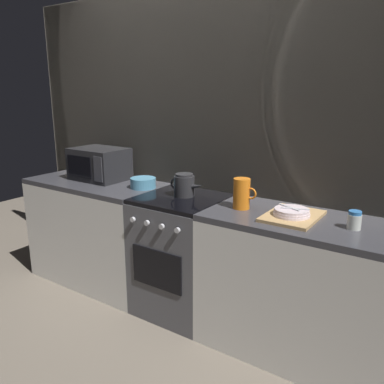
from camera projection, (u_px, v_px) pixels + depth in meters
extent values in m
plane|color=#6B6054|center=(182.00, 308.00, 3.08)|extent=(8.00, 8.00, 0.00)
cube|color=#A39989|center=(206.00, 150.00, 3.04)|extent=(3.60, 0.05, 2.40)
cube|color=beige|center=(204.00, 151.00, 3.02)|extent=(3.58, 0.01, 2.39)
cube|color=silver|center=(99.00, 233.00, 3.46)|extent=(1.20, 0.60, 0.86)
cube|color=#38383D|center=(96.00, 183.00, 3.35)|extent=(1.20, 0.60, 0.04)
cube|color=#4C4C51|center=(182.00, 256.00, 2.97)|extent=(0.60, 0.60, 0.87)
cube|color=black|center=(182.00, 199.00, 2.86)|extent=(0.59, 0.59, 0.03)
cube|color=black|center=(157.00, 269.00, 2.72)|extent=(0.42, 0.01, 0.28)
cylinder|color=#B7B7BC|center=(133.00, 220.00, 2.73)|extent=(0.04, 0.02, 0.04)
cylinder|color=#B7B7BC|center=(147.00, 223.00, 2.67)|extent=(0.04, 0.02, 0.04)
cylinder|color=#B7B7BC|center=(162.00, 227.00, 2.60)|extent=(0.04, 0.02, 0.04)
cylinder|color=#B7B7BC|center=(177.00, 230.00, 2.53)|extent=(0.04, 0.02, 0.04)
cube|color=silver|center=(298.00, 290.00, 2.49)|extent=(1.20, 0.60, 0.86)
cube|color=#38383D|center=(303.00, 222.00, 2.37)|extent=(1.20, 0.60, 0.04)
cube|color=black|center=(100.00, 164.00, 3.38)|extent=(0.46, 0.34, 0.27)
cube|color=black|center=(79.00, 166.00, 3.27)|extent=(0.28, 0.01, 0.17)
cube|color=#333338|center=(98.00, 169.00, 3.15)|extent=(0.09, 0.01, 0.21)
cylinder|color=#262628|center=(184.00, 186.00, 2.86)|extent=(0.15, 0.15, 0.15)
cylinder|color=#262628|center=(184.00, 175.00, 2.84)|extent=(0.13, 0.13, 0.02)
cone|color=#262628|center=(197.00, 186.00, 2.80)|extent=(0.10, 0.04, 0.05)
torus|color=#262628|center=(175.00, 183.00, 2.90)|extent=(0.08, 0.01, 0.08)
cylinder|color=teal|center=(143.00, 183.00, 3.11)|extent=(0.20, 0.20, 0.08)
cylinder|color=orange|center=(242.00, 194.00, 2.56)|extent=(0.11, 0.11, 0.20)
torus|color=orange|center=(251.00, 194.00, 2.52)|extent=(0.08, 0.01, 0.08)
cube|color=tan|center=(292.00, 216.00, 2.39)|extent=(0.30, 0.40, 0.02)
cylinder|color=silver|center=(291.00, 214.00, 2.37)|extent=(0.22, 0.22, 0.01)
cylinder|color=silver|center=(292.00, 212.00, 2.37)|extent=(0.21, 0.21, 0.01)
cylinder|color=silver|center=(292.00, 210.00, 2.37)|extent=(0.21, 0.21, 0.01)
cylinder|color=silver|center=(295.00, 209.00, 2.35)|extent=(0.16, 0.07, 0.01)
cube|color=silver|center=(289.00, 207.00, 2.38)|extent=(0.16, 0.09, 0.00)
cylinder|color=silver|center=(354.00, 222.00, 2.19)|extent=(0.08, 0.08, 0.08)
cylinder|color=#2D6BAD|center=(355.00, 213.00, 2.18)|extent=(0.07, 0.07, 0.02)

